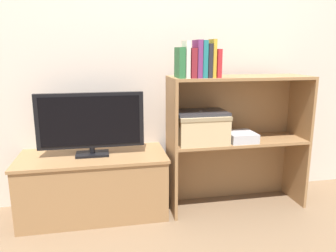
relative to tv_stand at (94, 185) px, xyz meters
name	(u,v)px	position (x,y,z in m)	size (l,w,h in m)	color
ground_plane	(173,221)	(0.52, -0.22, -0.22)	(16.00, 16.00, 0.00)	brown
wall_back	(160,41)	(0.52, 0.25, 0.98)	(10.00, 0.05, 2.40)	beige
tv_stand	(94,185)	(0.00, 0.00, 0.00)	(1.00, 0.46, 0.44)	olive
tv	(91,122)	(0.00, 0.00, 0.45)	(0.71, 0.14, 0.43)	black
bookshelf_lower_tier	(233,161)	(1.03, 0.01, 0.10)	(0.99, 0.33, 0.51)	olive
bookshelf_upper_tier	(236,98)	(1.03, 0.01, 0.58)	(0.99, 0.33, 0.45)	olive
book_forest	(180,63)	(0.58, -0.11, 0.84)	(0.04, 0.16, 0.19)	#286638
book_ivory	(186,59)	(0.62, -0.11, 0.86)	(0.03, 0.14, 0.24)	silver
book_maroon	(191,63)	(0.66, -0.11, 0.84)	(0.04, 0.16, 0.19)	maroon
book_plum	(197,59)	(0.70, -0.11, 0.86)	(0.03, 0.15, 0.24)	#6B2D66
book_teal	(203,59)	(0.73, -0.11, 0.86)	(0.03, 0.15, 0.24)	#1E7075
book_charcoal	(207,61)	(0.77, -0.11, 0.85)	(0.03, 0.15, 0.22)	#232328
book_mustard	(212,58)	(0.80, -0.11, 0.86)	(0.02, 0.13, 0.24)	gold
book_crimson	(216,63)	(0.83, -0.11, 0.83)	(0.03, 0.15, 0.18)	#B22328
storage_basket_left	(200,127)	(0.74, -0.07, 0.40)	(0.35, 0.30, 0.20)	tan
laptop	(201,112)	(0.74, -0.07, 0.50)	(0.35, 0.25, 0.02)	#2D2D33
magazine_stack	(241,137)	(1.03, -0.11, 0.32)	(0.19, 0.21, 0.06)	#B2B2B7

